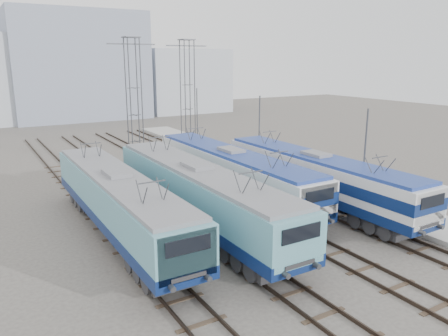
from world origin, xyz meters
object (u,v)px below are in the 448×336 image
at_px(catenary_tower_east, 188,93).
at_px(safety_cone, 410,220).
at_px(mast_rear, 197,120).
at_px(locomotive_far_left, 119,200).
at_px(mast_front, 364,162).
at_px(catenary_tower_west, 134,97).
at_px(locomotive_center_left, 199,192).
at_px(locomotive_center_right, 232,171).
at_px(mast_mid, 259,135).
at_px(locomotive_far_right, 317,175).

distance_m(catenary_tower_east, safety_cone, 26.57).
bearing_deg(mast_rear, catenary_tower_east, -136.40).
bearing_deg(locomotive_far_left, mast_front, -14.43).
relative_size(locomotive_far_left, catenary_tower_west, 1.52).
relative_size(locomotive_far_left, mast_rear, 2.60).
xyz_separation_m(catenary_tower_west, safety_cone, (8.70, -23.77, -6.06)).
relative_size(catenary_tower_east, mast_front, 1.71).
distance_m(locomotive_far_left, mast_rear, 25.28).
height_order(locomotive_center_left, catenary_tower_west, catenary_tower_west).
height_order(catenary_tower_east, safety_cone, catenary_tower_east).
relative_size(locomotive_center_left, locomotive_center_right, 1.03).
relative_size(mast_front, mast_mid, 1.00).
bearing_deg(locomotive_center_left, locomotive_far_right, -2.17).
distance_m(locomotive_center_left, mast_rear, 23.87).
relative_size(locomotive_center_left, mast_mid, 2.70).
bearing_deg(locomotive_center_left, locomotive_center_right, 37.76).
bearing_deg(mast_rear, locomotive_center_right, -109.69).
distance_m(locomotive_center_left, locomotive_far_right, 9.01).
xyz_separation_m(mast_front, safety_cone, (0.10, -3.77, -2.91)).
bearing_deg(mast_front, locomotive_far_left, 165.57).
bearing_deg(mast_rear, mast_mid, -90.00).
xyz_separation_m(catenary_tower_west, mast_rear, (8.60, 4.00, -3.14)).
xyz_separation_m(locomotive_center_left, locomotive_center_right, (4.50, 3.48, -0.01)).
height_order(catenary_tower_east, mast_front, catenary_tower_east).
relative_size(locomotive_center_right, mast_rear, 2.61).
relative_size(locomotive_center_left, mast_front, 2.70).
distance_m(mast_rear, safety_cone, 27.93).
height_order(catenary_tower_west, mast_front, catenary_tower_west).
xyz_separation_m(locomotive_far_left, mast_front, (15.35, -3.95, 1.23)).
bearing_deg(catenary_tower_west, catenary_tower_east, 17.10).
bearing_deg(locomotive_far_left, safety_cone, -26.56).
bearing_deg(locomotive_center_right, mast_rear, 70.31).
relative_size(catenary_tower_west, safety_cone, 21.03).
bearing_deg(mast_mid, locomotive_far_right, -100.94).
height_order(mast_front, mast_mid, same).
distance_m(locomotive_center_right, locomotive_far_right, 5.91).
bearing_deg(locomotive_center_right, locomotive_center_left, -142.24).
xyz_separation_m(locomotive_far_left, locomotive_center_left, (4.50, -1.18, 0.08)).
bearing_deg(mast_front, safety_cone, -88.42).
xyz_separation_m(catenary_tower_east, mast_mid, (2.10, -10.00, -3.14)).
xyz_separation_m(catenary_tower_east, mast_front, (2.10, -22.00, -3.14)).
distance_m(mast_front, mast_mid, 12.00).
xyz_separation_m(locomotive_center_left, catenary_tower_west, (2.25, 17.23, 4.30)).
bearing_deg(catenary_tower_west, locomotive_center_right, -80.70).
xyz_separation_m(mast_rear, safety_cone, (0.10, -27.77, -2.91)).
height_order(locomotive_far_left, safety_cone, locomotive_far_left).
bearing_deg(locomotive_center_right, catenary_tower_west, 99.30).
bearing_deg(catenary_tower_west, mast_front, -66.73).
bearing_deg(safety_cone, mast_rear, 90.21).
bearing_deg(mast_front, mast_rear, 90.00).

